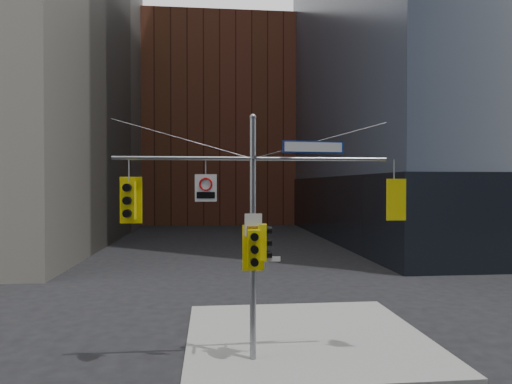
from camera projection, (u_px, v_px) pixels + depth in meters
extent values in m
cube|color=gray|center=(306.00, 336.00, 15.51)|extent=(8.00, 8.00, 0.15)
cube|color=black|center=(501.00, 207.00, 45.92)|extent=(36.40, 36.40, 6.00)
cube|color=brown|center=(218.00, 127.00, 68.82)|extent=(26.00, 20.00, 28.00)
cylinder|color=gray|center=(253.00, 241.00, 13.26)|extent=(0.18, 0.18, 7.20)
sphere|color=gray|center=(253.00, 117.00, 13.21)|extent=(0.20, 0.20, 0.20)
cylinder|color=gray|center=(183.00, 158.00, 13.02)|extent=(4.00, 0.11, 0.11)
cylinder|color=gray|center=(320.00, 159.00, 13.43)|extent=(4.00, 0.11, 0.11)
cylinder|color=gray|center=(254.00, 158.00, 12.88)|extent=(0.10, 0.70, 0.10)
cylinder|color=gray|center=(183.00, 139.00, 13.02)|extent=(4.00, 0.02, 1.12)
cylinder|color=gray|center=(320.00, 140.00, 13.42)|extent=(4.00, 0.02, 1.12)
cube|color=yellow|center=(129.00, 200.00, 12.89)|extent=(0.37, 0.28, 1.08)
cube|color=yellow|center=(131.00, 200.00, 13.08)|extent=(0.64, 0.11, 1.34)
cylinder|color=black|center=(127.00, 188.00, 12.68)|extent=(0.24, 0.19, 0.23)
cylinder|color=black|center=(128.00, 188.00, 12.76)|extent=(0.20, 0.04, 0.20)
cylinder|color=black|center=(127.00, 201.00, 12.68)|extent=(0.24, 0.19, 0.23)
cylinder|color=black|center=(128.00, 200.00, 12.77)|extent=(0.20, 0.04, 0.20)
cylinder|color=black|center=(127.00, 213.00, 12.69)|extent=(0.24, 0.19, 0.23)
cylinder|color=black|center=(128.00, 213.00, 12.77)|extent=(0.20, 0.04, 0.20)
cube|color=yellow|center=(394.00, 199.00, 13.67)|extent=(0.32, 0.23, 1.00)
cube|color=yellow|center=(396.00, 200.00, 13.50)|extent=(0.59, 0.04, 1.24)
cylinder|color=black|center=(391.00, 188.00, 13.85)|extent=(0.21, 0.15, 0.21)
cylinder|color=black|center=(392.00, 188.00, 13.78)|extent=(0.18, 0.02, 0.18)
cylinder|color=black|center=(391.00, 199.00, 13.86)|extent=(0.21, 0.15, 0.21)
cylinder|color=black|center=(392.00, 199.00, 13.78)|extent=(0.18, 0.02, 0.18)
cylinder|color=black|center=(391.00, 210.00, 13.86)|extent=(0.21, 0.15, 0.21)
cylinder|color=#0CE559|center=(392.00, 210.00, 13.79)|extent=(0.18, 0.02, 0.18)
cube|color=yellow|center=(262.00, 242.00, 13.29)|extent=(0.28, 0.37, 1.06)
cylinder|color=black|center=(269.00, 230.00, 13.28)|extent=(0.19, 0.24, 0.22)
cylinder|color=black|center=(267.00, 230.00, 13.28)|extent=(0.04, 0.19, 0.19)
cylinder|color=black|center=(269.00, 242.00, 13.29)|extent=(0.19, 0.24, 0.22)
cylinder|color=black|center=(267.00, 242.00, 13.29)|extent=(0.04, 0.19, 0.19)
cylinder|color=black|center=(269.00, 254.00, 13.29)|extent=(0.19, 0.24, 0.22)
cylinder|color=black|center=(267.00, 254.00, 13.29)|extent=(0.04, 0.19, 0.19)
cube|color=yellow|center=(254.00, 249.00, 12.99)|extent=(0.35, 0.24, 1.07)
cube|color=yellow|center=(253.00, 248.00, 13.17)|extent=(0.63, 0.04, 1.32)
cylinder|color=black|center=(255.00, 237.00, 12.78)|extent=(0.22, 0.16, 0.22)
cylinder|color=black|center=(254.00, 237.00, 12.86)|extent=(0.19, 0.02, 0.19)
cylinder|color=black|center=(255.00, 250.00, 12.78)|extent=(0.22, 0.16, 0.22)
cylinder|color=black|center=(254.00, 249.00, 12.86)|extent=(0.19, 0.02, 0.19)
cylinder|color=black|center=(255.00, 262.00, 12.79)|extent=(0.22, 0.16, 0.22)
cylinder|color=black|center=(254.00, 262.00, 12.87)|extent=(0.19, 0.02, 0.19)
cube|color=navy|center=(313.00, 147.00, 13.40)|extent=(1.86, 0.20, 0.36)
cube|color=silver|center=(314.00, 147.00, 13.37)|extent=(1.75, 0.16, 0.28)
cube|color=silver|center=(206.00, 188.00, 13.08)|extent=(0.63, 0.10, 0.78)
torus|color=#B20A0A|center=(206.00, 184.00, 13.06)|extent=(0.39, 0.10, 0.39)
cube|color=black|center=(206.00, 195.00, 13.06)|extent=(0.52, 0.07, 0.19)
cube|color=silver|center=(253.00, 225.00, 13.13)|extent=(0.50, 0.05, 0.66)
cube|color=#D88C00|center=(253.00, 231.00, 13.12)|extent=(0.37, 0.03, 0.29)
cube|color=silver|center=(268.00, 259.00, 13.31)|extent=(0.72, 0.03, 0.14)
cube|color=#145926|center=(252.00, 269.00, 13.72)|extent=(0.04, 0.74, 0.15)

